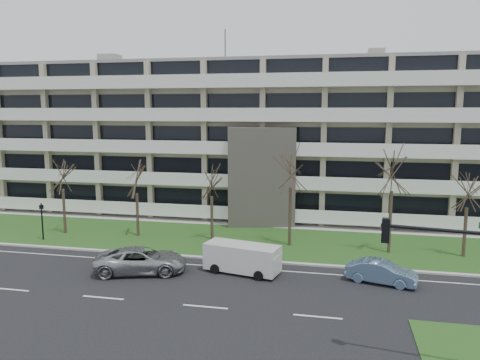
% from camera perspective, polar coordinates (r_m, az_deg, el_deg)
% --- Properties ---
extents(ground, '(160.00, 160.00, 0.00)m').
position_cam_1_polar(ground, '(26.20, -4.25, -15.16)').
color(ground, black).
rests_on(ground, ground).
extents(grass_verge, '(90.00, 10.00, 0.06)m').
position_cam_1_polar(grass_verge, '(38.13, 1.20, -7.43)').
color(grass_verge, '#294D19').
rests_on(grass_verge, ground).
extents(curb, '(90.00, 0.35, 0.12)m').
position_cam_1_polar(curb, '(33.43, -0.41, -9.69)').
color(curb, '#B2B2AD').
rests_on(curb, ground).
extents(sidewalk, '(90.00, 2.00, 0.08)m').
position_cam_1_polar(sidewalk, '(43.36, 2.55, -5.45)').
color(sidewalk, '#B2B2AD').
rests_on(sidewalk, ground).
extents(lane_edge_line, '(90.00, 0.12, 0.01)m').
position_cam_1_polar(lane_edge_line, '(32.06, -0.99, -10.60)').
color(lane_edge_line, white).
rests_on(lane_edge_line, ground).
extents(apartment_building, '(60.50, 15.10, 18.75)m').
position_cam_1_polar(apartment_building, '(48.90, 3.90, 5.13)').
color(apartment_building, '#B4A78C').
rests_on(apartment_building, ground).
extents(silver_pickup, '(6.40, 4.21, 1.64)m').
position_cam_1_polar(silver_pickup, '(31.57, -11.97, -9.55)').
color(silver_pickup, '#A3A6AA').
rests_on(silver_pickup, ground).
extents(blue_sedan, '(4.44, 2.49, 1.39)m').
position_cam_1_polar(blue_sedan, '(30.42, 16.85, -10.69)').
color(blue_sedan, '#6F94C1').
rests_on(blue_sedan, ground).
extents(white_van, '(5.14, 2.81, 1.89)m').
position_cam_1_polar(white_van, '(30.74, 0.38, -9.24)').
color(white_van, silver).
rests_on(white_van, ground).
extents(traffic_signal, '(5.38, 1.12, 6.28)m').
position_cam_1_polar(traffic_signal, '(20.68, 26.38, -10.57)').
color(traffic_signal, black).
rests_on(traffic_signal, ground).
extents(pedestrian_signal, '(0.35, 0.31, 3.08)m').
position_cam_1_polar(pedestrian_signal, '(41.15, -23.00, -4.15)').
color(pedestrian_signal, black).
rests_on(pedestrian_signal, ground).
extents(tree_1, '(3.46, 3.46, 6.92)m').
position_cam_1_polar(tree_1, '(42.13, -20.88, 0.97)').
color(tree_1, '#382B21').
rests_on(tree_1, ground).
extents(tree_2, '(3.27, 3.27, 6.54)m').
position_cam_1_polar(tree_2, '(39.48, -12.54, 0.42)').
color(tree_2, '#382B21').
rests_on(tree_2, ground).
extents(tree_3, '(3.23, 3.23, 6.45)m').
position_cam_1_polar(tree_3, '(37.52, -3.49, 0.09)').
color(tree_3, '#382B21').
rests_on(tree_3, ground).
extents(tree_4, '(4.12, 4.12, 8.24)m').
position_cam_1_polar(tree_4, '(35.81, 6.20, 1.90)').
color(tree_4, '#382B21').
rests_on(tree_4, ground).
extents(tree_5, '(4.19, 4.19, 8.38)m').
position_cam_1_polar(tree_5, '(35.48, 18.13, 1.65)').
color(tree_5, '#382B21').
rests_on(tree_5, ground).
extents(tree_6, '(3.25, 3.25, 6.50)m').
position_cam_1_polar(tree_6, '(36.69, 26.04, -0.90)').
color(tree_6, '#382B21').
rests_on(tree_6, ground).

